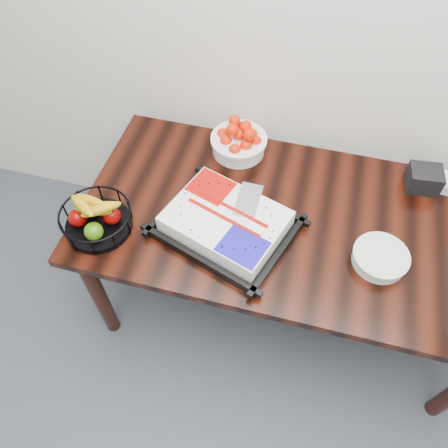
% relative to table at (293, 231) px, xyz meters
% --- Properties ---
extents(table, '(1.80, 0.90, 0.75)m').
position_rel_table_xyz_m(table, '(0.00, 0.00, 0.00)').
color(table, black).
rests_on(table, ground).
extents(cake_tray, '(0.61, 0.54, 0.10)m').
position_rel_table_xyz_m(cake_tray, '(-0.27, -0.13, 0.13)').
color(cake_tray, black).
rests_on(cake_tray, table).
extents(tangerine_bowl, '(0.26, 0.26, 0.16)m').
position_rel_table_xyz_m(tangerine_bowl, '(-0.33, 0.33, 0.16)').
color(tangerine_bowl, white).
rests_on(tangerine_bowl, table).
extents(fruit_basket, '(0.29, 0.29, 0.15)m').
position_rel_table_xyz_m(fruit_basket, '(-0.77, -0.25, 0.15)').
color(fruit_basket, black).
rests_on(fruit_basket, table).
extents(plate_stack, '(0.22, 0.22, 0.05)m').
position_rel_table_xyz_m(plate_stack, '(0.34, -0.12, 0.11)').
color(plate_stack, white).
rests_on(plate_stack, table).
extents(napkin_box, '(0.15, 0.13, 0.10)m').
position_rel_table_xyz_m(napkin_box, '(0.50, 0.32, 0.14)').
color(napkin_box, black).
rests_on(napkin_box, table).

